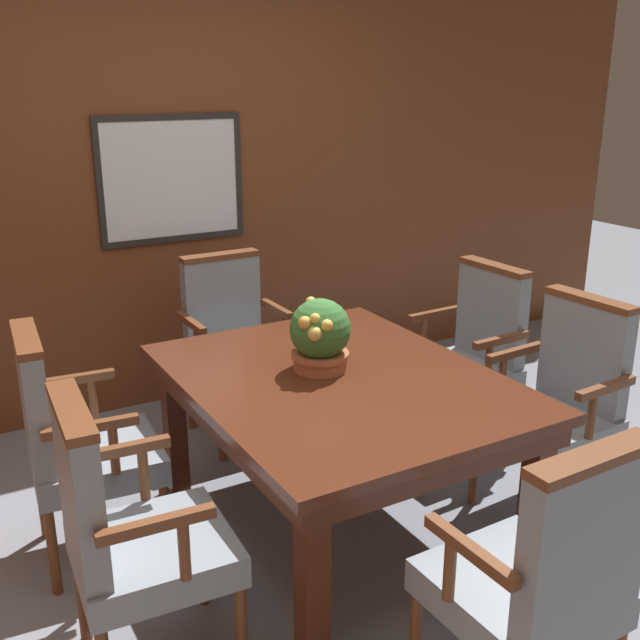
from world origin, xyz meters
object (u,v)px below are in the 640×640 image
(chair_left_near, at_px, (127,529))
(dining_table, at_px, (338,397))
(chair_right_near, at_px, (561,399))
(chair_left_far, at_px, (74,438))
(chair_right_far, at_px, (471,352))
(chair_head_far, at_px, (232,340))
(potted_plant, at_px, (320,336))
(chair_head_near, at_px, (541,575))

(chair_left_near, bearing_deg, dining_table, -66.92)
(chair_left_near, relative_size, chair_right_near, 1.00)
(chair_left_far, distance_m, chair_right_far, 2.01)
(dining_table, bearing_deg, chair_right_far, 18.17)
(dining_table, xyz_separation_m, chair_head_far, (0.01, 1.13, -0.10))
(chair_left_near, relative_size, potted_plant, 3.25)
(dining_table, height_order, chair_left_far, chair_left_far)
(dining_table, height_order, chair_right_far, chair_right_far)
(dining_table, bearing_deg, chair_head_far, 89.33)
(chair_head_far, relative_size, chair_right_far, 1.00)
(chair_head_far, xyz_separation_m, chair_right_far, (0.99, -0.80, 0.00))
(chair_left_near, bearing_deg, chair_right_far, -67.58)
(dining_table, bearing_deg, chair_left_far, 159.64)
(dining_table, xyz_separation_m, chair_right_far, (1.01, 0.33, -0.10))
(dining_table, xyz_separation_m, chair_left_far, (-1.00, 0.37, -0.10))
(chair_right_far, xyz_separation_m, chair_right_near, (-0.04, -0.65, 0.00))
(dining_table, distance_m, chair_right_far, 1.06)
(chair_right_near, bearing_deg, dining_table, -111.48)
(chair_head_near, height_order, potted_plant, potted_plant)
(chair_head_near, bearing_deg, potted_plant, -91.29)
(dining_table, height_order, chair_right_near, chair_right_near)
(chair_left_far, xyz_separation_m, chair_right_far, (2.01, -0.04, 0.00))
(chair_left_far, bearing_deg, chair_right_far, -86.17)
(chair_head_far, xyz_separation_m, potted_plant, (-0.04, -1.03, 0.34))
(chair_left_far, distance_m, chair_right_near, 2.08)
(chair_head_far, height_order, chair_left_near, same)
(chair_left_far, bearing_deg, chair_left_near, -174.63)
(chair_head_near, relative_size, potted_plant, 3.25)
(potted_plant, bearing_deg, chair_right_far, 12.37)
(chair_left_far, bearing_deg, dining_table, -105.38)
(chair_right_far, relative_size, potted_plant, 3.25)
(chair_left_far, height_order, chair_head_near, same)
(chair_head_near, xyz_separation_m, chair_right_near, (0.99, 0.85, 0.00))
(chair_head_far, xyz_separation_m, chair_left_near, (-1.01, -1.48, 0.00))
(chair_head_far, xyz_separation_m, chair_head_near, (-0.04, -2.30, 0.00))
(chair_head_near, xyz_separation_m, chair_right_far, (1.03, 1.51, 0.00))
(chair_left_near, distance_m, potted_plant, 1.12)
(chair_left_near, height_order, chair_right_near, same)
(chair_head_near, bearing_deg, dining_table, -92.63)
(chair_left_far, relative_size, potted_plant, 3.25)
(chair_left_far, xyz_separation_m, chair_right_near, (1.97, -0.69, 0.00))
(chair_head_near, bearing_deg, chair_right_near, -140.64)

